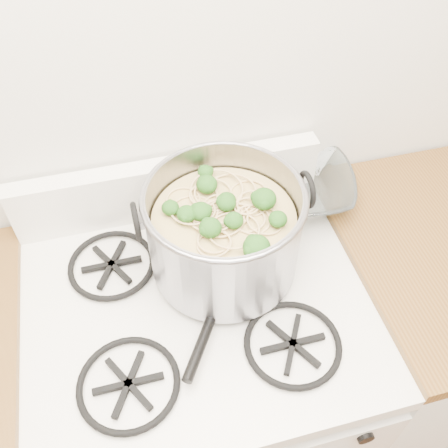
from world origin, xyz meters
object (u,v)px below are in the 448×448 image
stock_pot (224,233)px  glass_bowl (300,190)px  gas_range (204,392)px  spatula (227,277)px

stock_pot → glass_bowl: (0.25, 0.16, -0.09)m
gas_range → spatula: (0.08, 0.03, 0.50)m
stock_pot → gas_range: bearing=-133.9°
gas_range → glass_bowl: (0.33, 0.25, 0.50)m
gas_range → spatula: 0.51m
glass_bowl → spatula: bearing=-139.4°
stock_pot → spatula: size_ratio=1.20×
spatula → glass_bowl: glass_bowl is taller
gas_range → spatula: spatula is taller
spatula → gas_range: bearing=-123.5°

